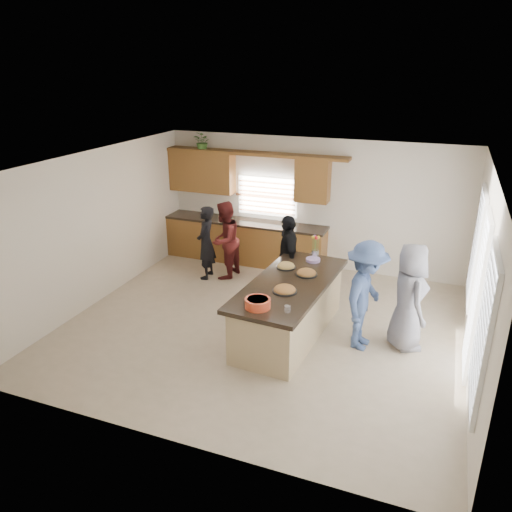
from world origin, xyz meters
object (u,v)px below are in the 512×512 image
at_px(woman_right_back, 365,296).
at_px(woman_right_front, 409,297).
at_px(woman_left_mid, 225,240).
at_px(woman_left_back, 206,243).
at_px(island, 289,310).
at_px(salad_bowl, 258,303).
at_px(woman_left_front, 288,257).

xyz_separation_m(woman_right_back, woman_right_front, (0.62, 0.25, -0.02)).
bearing_deg(woman_left_mid, woman_left_back, -58.98).
xyz_separation_m(woman_left_mid, woman_right_front, (3.79, -1.50, 0.05)).
distance_m(woman_left_mid, woman_right_front, 4.08).
relative_size(island, woman_left_mid, 1.71).
bearing_deg(woman_right_back, island, 100.61).
height_order(salad_bowl, woman_right_front, woman_right_front).
relative_size(salad_bowl, woman_left_front, 0.23).
distance_m(salad_bowl, woman_left_back, 3.44).
xyz_separation_m(salad_bowl, woman_left_mid, (-1.81, 2.83, -0.22)).
height_order(salad_bowl, woman_left_back, woman_left_back).
relative_size(island, woman_left_back, 1.81).
bearing_deg(island, woman_right_back, 7.42).
relative_size(woman_left_front, woman_right_front, 0.95).
height_order(woman_left_back, woman_right_back, woman_right_back).
relative_size(island, woman_right_back, 1.58).
height_order(island, salad_bowl, salad_bowl).
height_order(woman_left_mid, woman_right_front, woman_right_front).
xyz_separation_m(woman_left_front, woman_right_back, (1.65, -1.27, 0.06)).
relative_size(island, salad_bowl, 7.44).
xyz_separation_m(island, woman_right_back, (1.19, 0.07, 0.43)).
relative_size(island, woman_left_front, 1.69).
height_order(woman_left_back, woman_right_front, woman_right_front).
bearing_deg(woman_right_front, salad_bowl, 99.05).
distance_m(island, woman_right_back, 1.27).
height_order(island, woman_left_front, woman_left_front).
bearing_deg(woman_left_mid, woman_right_back, 66.25).
relative_size(woman_left_back, woman_right_front, 0.89).
distance_m(salad_bowl, woman_right_front, 2.39).
bearing_deg(salad_bowl, woman_right_front, 33.93).
bearing_deg(woman_left_back, woman_right_back, 58.23).
relative_size(salad_bowl, woman_left_mid, 0.23).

